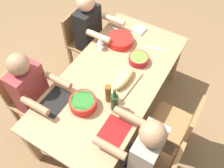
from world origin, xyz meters
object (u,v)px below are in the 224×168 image
Objects in this scene: serving_bowl_salad at (139,59)px; wine_bottle at (115,102)px; cutting_board at (124,82)px; wine_glass at (100,41)px; chair_far_left at (25,96)px; chair_far_right at (81,39)px; dining_table at (112,82)px; serving_bowl_fruit at (120,40)px; diner_far_right at (91,31)px; diner_far_left at (33,91)px; chair_near_center at (179,124)px; napkin_stack at (139,30)px; bread_loaf at (124,79)px; serving_bowl_greens at (83,103)px; beer_bottle at (108,94)px; diner_near_left at (142,151)px.

serving_bowl_salad is 0.74× the size of wine_bottle.
wine_glass is (0.29, 0.47, 0.11)m from cutting_board.
chair_far_right is at bearing 0.00° from chair_far_left.
serving_bowl_fruit is (0.50, 0.18, 0.12)m from dining_table.
diner_far_right and diner_far_left have the same top height.
chair_far_right is at bearing 56.26° from dining_table.
chair_near_center is 0.72m from cutting_board.
chair_far_left is 2.12× the size of cutting_board.
cutting_board is at bearing -164.25° from napkin_stack.
diner_far_left is at bearing -90.00° from chair_far_left.
serving_bowl_salad is (0.34, 0.68, 0.30)m from chair_near_center.
bread_loaf is at bearing -86.35° from dining_table.
napkin_stack is (0.27, -0.54, 0.05)m from diner_far_right.
cutting_board is at bearing -86.35° from dining_table.
serving_bowl_greens is at bearing -82.33° from chair_far_left.
chair_far_left is 1.14m from bread_loaf.
beer_bottle is (-0.26, 0.70, 0.37)m from chair_near_center.
wine_glass is (-0.04, 0.47, 0.07)m from serving_bowl_salad.
serving_bowl_fruit reaches higher than cutting_board.
bread_loaf reaches higher than cutting_board.
chair_near_center is at bearing -116.91° from serving_bowl_salad.
chair_far_left is 1.33m from serving_bowl_salad.
dining_table is 6.59× the size of serving_bowl_fruit.
cutting_board is at bearing -179.62° from serving_bowl_salad.
wine_bottle is (0.23, 0.42, 0.15)m from diner_near_left.
serving_bowl_salad is at bearing -2.34° from beer_bottle.
diner_far_right is at bearing 50.82° from wine_glass.
wine_bottle is 0.11m from beer_bottle.
chair_far_left is at bearing 107.12° from beer_bottle.
diner_far_right is at bearing 44.54° from wine_bottle.
chair_near_center reaches higher than napkin_stack.
serving_bowl_greens is 0.81m from serving_bowl_salad.
dining_table is 7.56× the size of serving_bowl_greens.
serving_bowl_salad is 0.66m from wine_bottle.
beer_bottle is (-0.80, -0.92, 0.37)m from chair_far_right.
diner_far_right is at bearing -9.64° from chair_far_left.
wine_bottle is (0.23, -0.83, 0.15)m from diner_far_left.
napkin_stack is at bearing -21.74° from diner_far_left.
diner_far_left is 0.95m from bread_loaf.
wine_bottle is (-0.31, 0.60, 0.37)m from chair_near_center.
wine_glass is at bearing 48.70° from diner_near_left.
wine_glass is at bearing 38.37° from beer_bottle.
chair_far_right is 0.65m from wine_glass.
serving_bowl_fruit is at bearing 7.49° from serving_bowl_greens.
dining_table is 11.85× the size of wine_glass.
chair_far_right is at bearing 78.15° from serving_bowl_salad.
serving_bowl_greens is 1.18× the size of beer_bottle.
diner_near_left reaches higher than serving_bowl_salad.
serving_bowl_greens is (-0.44, 0.87, 0.32)m from chair_near_center.
serving_bowl_salad is (0.88, -0.94, 0.30)m from chair_far_left.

